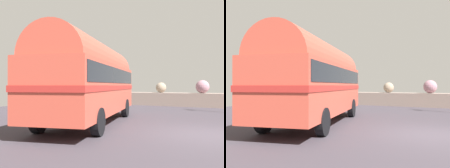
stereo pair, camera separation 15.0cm
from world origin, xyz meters
The scene contains 3 objects.
ground centered at (0.00, 0.00, 0.01)m, with size 32.00×26.00×0.02m.
breakwater centered at (-0.36, 11.80, 0.66)m, with size 31.36×2.04×2.45m.
vintage_coach centered at (-5.00, 0.39, 2.05)m, with size 4.31×8.90×3.70m.
Camera 1 is at (0.77, -9.14, 1.73)m, focal length 39.68 mm.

